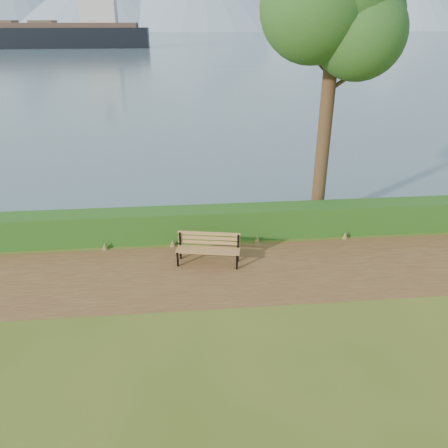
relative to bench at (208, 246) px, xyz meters
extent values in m
plane|color=#435819|center=(0.04, -0.93, -0.53)|extent=(140.00, 140.00, 0.00)
cube|color=brown|center=(0.04, -0.63, -0.52)|extent=(40.00, 3.40, 0.01)
cube|color=#1D4C15|center=(0.04, 1.67, -0.03)|extent=(32.00, 0.85, 1.00)
cube|color=#456070|center=(0.04, 259.07, -0.52)|extent=(700.00, 510.00, 0.00)
cone|color=#798CA2|center=(-9.96, 429.07, 16.97)|extent=(120.00, 120.00, 35.00)
cone|color=#798CA2|center=(150.04, 424.07, 19.47)|extent=(130.00, 130.00, 40.00)
cube|color=black|center=(-0.90, -0.15, -0.30)|extent=(0.06, 0.07, 0.46)
cube|color=black|center=(-0.81, 0.29, -0.09)|extent=(0.06, 0.07, 0.88)
cube|color=black|center=(-0.86, 0.07, -0.10)|extent=(0.15, 0.53, 0.05)
cube|color=black|center=(0.78, -0.48, -0.30)|extent=(0.06, 0.07, 0.46)
cube|color=black|center=(0.86, -0.04, -0.09)|extent=(0.06, 0.07, 0.88)
cube|color=black|center=(0.82, -0.26, -0.10)|extent=(0.15, 0.53, 0.05)
cube|color=#A97C41|center=(-0.06, -0.28, -0.07)|extent=(1.82, 0.44, 0.04)
cube|color=#A97C41|center=(-0.03, -0.16, -0.07)|extent=(1.82, 0.44, 0.04)
cube|color=#A97C41|center=(-0.01, -0.03, -0.07)|extent=(1.82, 0.44, 0.04)
cube|color=#A97C41|center=(0.02, 0.10, -0.07)|extent=(1.82, 0.44, 0.04)
cube|color=#A97C41|center=(0.03, 0.16, 0.05)|extent=(1.81, 0.40, 0.11)
cube|color=#A97C41|center=(0.03, 0.16, 0.19)|extent=(1.81, 0.40, 0.11)
cube|color=#A97C41|center=(0.03, 0.16, 0.34)|extent=(1.81, 0.40, 0.11)
cylinder|color=#3C2818|center=(3.97, 2.51, 3.42)|extent=(0.44, 0.44, 7.90)
sphere|color=#184A19|center=(4.83, 3.09, 6.06)|extent=(2.85, 2.85, 2.85)
sphere|color=#184A19|center=(3.18, 2.06, 6.28)|extent=(3.07, 3.07, 3.07)
sphere|color=#184A19|center=(4.49, 1.86, 5.62)|extent=(2.63, 2.63, 2.63)
cylinder|color=#3C2818|center=(4.47, 2.51, 4.30)|extent=(1.15, 0.13, 0.86)
cylinder|color=#3C2818|center=(3.53, 2.62, 4.85)|extent=(0.89, 0.41, 0.79)
cube|color=black|center=(-43.83, 120.39, 0.98)|extent=(70.54, 12.43, 7.03)
cube|color=#49342C|center=(-43.83, 120.39, 5.10)|extent=(64.89, 11.22, 1.21)
cube|color=beige|center=(-21.33, 120.83, 10.53)|extent=(9.20, 8.47, 11.05)
cube|color=brown|center=(-46.24, 120.34, 5.91)|extent=(6.16, 6.75, 0.80)
cube|color=brown|center=(-36.20, 120.54, 5.91)|extent=(6.16, 6.75, 0.80)
camera|label=1|loc=(-0.64, -11.19, 5.91)|focal=35.00mm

